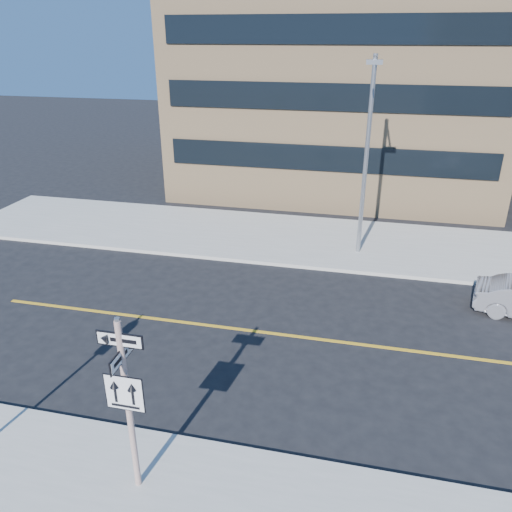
# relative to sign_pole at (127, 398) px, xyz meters

# --- Properties ---
(ground) EXTENTS (120.00, 120.00, 0.00)m
(ground) POSITION_rel_sign_pole_xyz_m (0.00, 2.51, -2.44)
(ground) COLOR black
(ground) RESTS_ON ground
(sign_pole) EXTENTS (0.92, 0.92, 4.06)m
(sign_pole) POSITION_rel_sign_pole_xyz_m (0.00, 0.00, 0.00)
(sign_pole) COLOR white
(sign_pole) RESTS_ON near_sidewalk
(streetlight_a) EXTENTS (0.55, 2.25, 8.00)m
(streetlight_a) POSITION_rel_sign_pole_xyz_m (4.00, 13.27, 2.32)
(streetlight_a) COLOR gray
(streetlight_a) RESTS_ON far_sidewalk
(building_brick) EXTENTS (18.00, 18.00, 18.00)m
(building_brick) POSITION_rel_sign_pole_xyz_m (2.00, 27.51, 6.56)
(building_brick) COLOR tan
(building_brick) RESTS_ON ground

